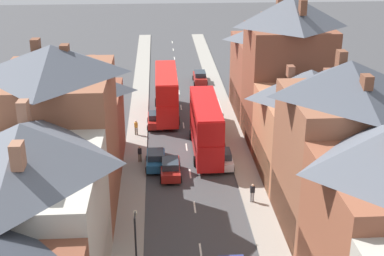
{
  "coord_description": "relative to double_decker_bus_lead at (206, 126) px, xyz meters",
  "views": [
    {
      "loc": [
        -2.64,
        -13.48,
        21.97
      ],
      "look_at": [
        0.52,
        35.39,
        2.32
      ],
      "focal_mm": 50.0,
      "sensor_mm": 36.0,
      "label": 1
    }
  ],
  "objects": [
    {
      "name": "pavement_right",
      "position": [
        3.31,
        3.42,
        -2.75
      ],
      "size": [
        2.2,
        104.0,
        0.14
      ],
      "primitive_type": "cube",
      "color": "gray",
      "rests_on": "ground"
    },
    {
      "name": "car_parked_right_b",
      "position": [
        1.31,
        -3.27,
        -1.99
      ],
      "size": [
        1.9,
        3.85,
        1.65
      ],
      "color": "silver",
      "rests_on": "ground"
    },
    {
      "name": "double_decker_bus_mid_street",
      "position": [
        -3.6,
        10.72,
        0.0
      ],
      "size": [
        2.74,
        10.8,
        5.3
      ],
      "color": "red",
      "rests_on": "ground"
    },
    {
      "name": "pedestrian_far_right",
      "position": [
        -6.96,
        4.72,
        -1.78
      ],
      "size": [
        0.36,
        0.22,
        1.61
      ],
      "color": "brown",
      "rests_on": "pavement_left"
    },
    {
      "name": "car_parked_right_a",
      "position": [
        -4.89,
        7.23,
        -1.97
      ],
      "size": [
        1.9,
        3.81,
        1.69
      ],
      "color": "maroon",
      "rests_on": "ground"
    },
    {
      "name": "pavement_left",
      "position": [
        -6.89,
        3.42,
        -2.75
      ],
      "size": [
        2.2,
        104.0,
        0.14
      ],
      "primitive_type": "cube",
      "color": "gray",
      "rests_on": "ground"
    },
    {
      "name": "terrace_row_right",
      "position": [
        8.39,
        -14.19,
        2.97
      ],
      "size": [
        8.0,
        62.19,
        14.84
      ],
      "color": "brown",
      "rests_on": "ground"
    },
    {
      "name": "pedestrian_far_left",
      "position": [
        -6.39,
        -2.05,
        -1.78
      ],
      "size": [
        0.36,
        0.22,
        1.61
      ],
      "color": "brown",
      "rests_on": "pavement_left"
    },
    {
      "name": "car_far_grey",
      "position": [
        -3.59,
        -4.99,
        -1.98
      ],
      "size": [
        1.9,
        4.17,
        1.67
      ],
      "color": "maroon",
      "rests_on": "ground"
    },
    {
      "name": "pedestrian_mid_right",
      "position": [
        2.93,
        -10.21,
        -1.78
      ],
      "size": [
        0.36,
        0.22,
        1.61
      ],
      "color": "gray",
      "rests_on": "pavement_right"
    },
    {
      "name": "car_mid_black",
      "position": [
        1.31,
        23.45,
        -1.97
      ],
      "size": [
        1.9,
        4.52,
        1.68
      ],
      "color": "maroon",
      "rests_on": "ground"
    },
    {
      "name": "terrace_row_left",
      "position": [
        -11.97,
        -21.47,
        2.66
      ],
      "size": [
        8.0,
        50.37,
        13.64
      ],
      "color": "#B2704C",
      "rests_on": "ground"
    },
    {
      "name": "car_near_blue",
      "position": [
        -4.89,
        -3.11,
        -1.97
      ],
      "size": [
        1.9,
        3.95,
        1.69
      ],
      "color": "#236093",
      "rests_on": "ground"
    },
    {
      "name": "centre_line_dashes",
      "position": [
        -1.79,
        1.42,
        -2.81
      ],
      "size": [
        0.14,
        97.8,
        0.01
      ],
      "color": "silver",
      "rests_on": "ground"
    },
    {
      "name": "street_lamp",
      "position": [
        -6.04,
        -20.86,
        0.43
      ],
      "size": [
        0.2,
        1.12,
        5.5
      ],
      "color": "black",
      "rests_on": "ground"
    },
    {
      "name": "delivery_van",
      "position": [
        1.31,
        6.85,
        -1.48
      ],
      "size": [
        2.2,
        5.2,
        2.41
      ],
      "color": "silver",
      "rests_on": "ground"
    },
    {
      "name": "double_decker_bus_lead",
      "position": [
        0.0,
        0.0,
        0.0
      ],
      "size": [
        2.74,
        10.8,
        5.3
      ],
      "color": "red",
      "rests_on": "ground"
    }
  ]
}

